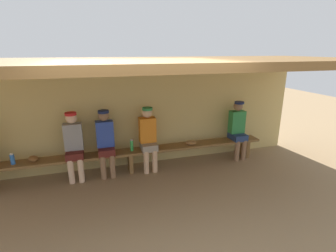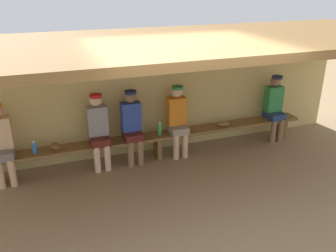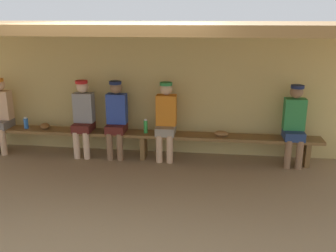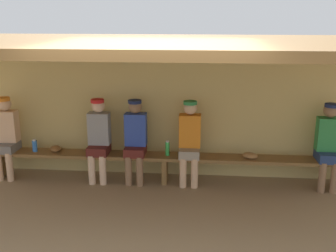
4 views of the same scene
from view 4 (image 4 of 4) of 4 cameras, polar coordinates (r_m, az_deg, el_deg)
name	(u,v)px [view 4 (image 4 of 4)]	position (r m, az deg, el deg)	size (l,w,h in m)	color
ground_plane	(153,230)	(5.38, -2.08, -14.24)	(24.00, 24.00, 0.00)	#937754
back_wall	(167,110)	(6.84, -0.09, 2.27)	(8.00, 0.20, 2.20)	tan
dugout_roof	(158,45)	(5.38, -1.38, 11.17)	(8.00, 2.80, 0.12)	brown
bench	(165,159)	(6.61, -0.45, -4.65)	(6.00, 0.36, 0.46)	brown
player_in_blue	(99,136)	(6.68, -9.58, -1.40)	(0.34, 0.42, 1.34)	#591E19
player_near_post	(135,137)	(6.56, -4.55, -1.55)	(0.34, 0.42, 1.34)	#591E19
player_in_white	(190,139)	(6.48, 3.02, -1.75)	(0.34, 0.42, 1.34)	gray
player_leftmost	(6,134)	(7.22, -21.48, -1.00)	(0.34, 0.42, 1.34)	slate
player_with_sunglasses	(328,142)	(6.75, 21.31, -2.11)	(0.34, 0.42, 1.34)	navy
water_bottle_blue	(167,148)	(6.54, -0.08, -3.12)	(0.07, 0.07, 0.24)	green
water_bottle_orange	(35,146)	(7.07, -17.98, -2.62)	(0.08, 0.08, 0.21)	blue
baseball_glove_worn	(56,149)	(7.00, -15.31, -3.03)	(0.24, 0.17, 0.09)	brown
baseball_glove_tan	(250,155)	(6.56, 11.29, -4.03)	(0.24, 0.17, 0.09)	olive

